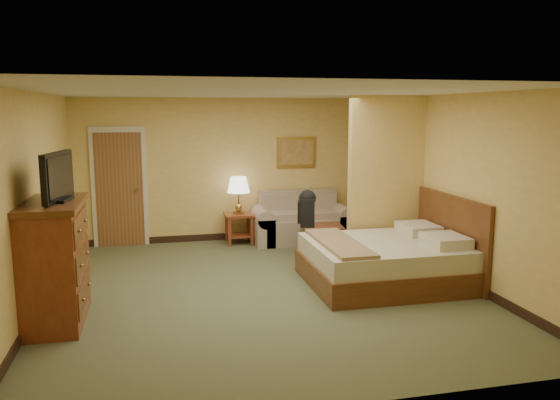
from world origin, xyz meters
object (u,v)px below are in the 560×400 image
object	(u,v)px
bed	(392,260)
loveseat	(302,225)
dresser	(54,262)
coffee_table	(322,232)

from	to	relation	value
bed	loveseat	bearing A→B (deg)	101.78
dresser	bed	xyz separation A→B (m)	(4.29, 0.46, -0.37)
loveseat	bed	size ratio (longest dim) A/B	0.83
coffee_table	dresser	xyz separation A→B (m)	(-3.91, -2.46, 0.39)
coffee_table	bed	distance (m)	2.03
dresser	bed	bearing A→B (deg)	6.15
loveseat	coffee_table	distance (m)	0.70
loveseat	bed	xyz separation A→B (m)	(0.56, -2.68, 0.03)
loveseat	bed	world-z (taller)	bed
loveseat	bed	bearing A→B (deg)	-78.22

